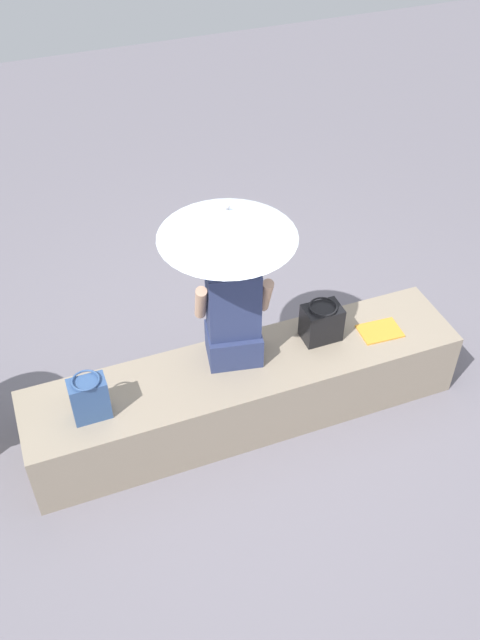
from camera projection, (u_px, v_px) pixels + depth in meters
The scene contains 7 objects.
ground_plane at pixel (246, 415), 4.79m from camera, with size 14.00×14.00×0.00m, color slate.
stone_bench at pixel (246, 391), 4.62m from camera, with size 2.90×0.60×0.50m, color gray.
person_seated at pixel (233, 311), 4.26m from camera, with size 0.50×0.34×0.90m.
parasol at pixel (227, 223), 3.79m from camera, with size 0.80×0.80×1.18m.
handbag_black at pixel (322, 322), 4.57m from camera, with size 0.25×0.19×0.27m.
tote_bag_canvas at pixel (89, 398), 4.04m from camera, with size 0.22×0.17×0.31m.
magazine at pixel (380, 331), 4.69m from camera, with size 0.28×0.20×0.01m, color gold.
Camera 1 is at (-1.15, -2.90, 3.69)m, focal length 38.82 mm.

